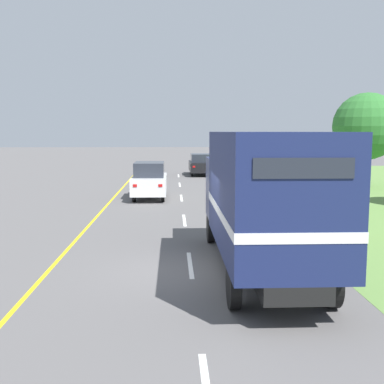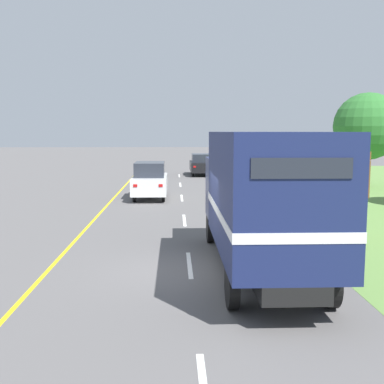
{
  "view_description": "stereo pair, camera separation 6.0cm",
  "coord_description": "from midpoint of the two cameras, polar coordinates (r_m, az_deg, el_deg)",
  "views": [
    {
      "loc": [
        -0.46,
        -12.08,
        3.59
      ],
      "look_at": [
        0.3,
        6.88,
        1.2
      ],
      "focal_mm": 45.0,
      "sensor_mm": 36.0,
      "label": 1
    },
    {
      "loc": [
        -0.4,
        -12.08,
        3.59
      ],
      "look_at": [
        0.3,
        6.88,
        1.2
      ],
      "focal_mm": 45.0,
      "sensor_mm": 36.0,
      "label": 2
    }
  ],
  "objects": [
    {
      "name": "horse_trailer_truck",
      "position": [
        12.11,
        8.39,
        -0.48
      ],
      "size": [
        2.36,
        8.01,
        3.58
      ],
      "color": "black",
      "rests_on": "ground"
    },
    {
      "name": "edge_line_yellow",
      "position": [
        22.9,
        -10.3,
        -1.95
      ],
      "size": [
        0.12,
        54.75,
        0.01
      ],
      "primitive_type": "cube",
      "color": "yellow",
      "rests_on": "ground"
    },
    {
      "name": "ground_plane",
      "position": [
        12.61,
        -0.08,
        -9.36
      ],
      "size": [
        200.0,
        200.0,
        0.0
      ],
      "primitive_type": "plane",
      "color": "#5B5959"
    },
    {
      "name": "highway_sign",
      "position": [
        18.09,
        17.36,
        1.22
      ],
      "size": [
        2.16,
        0.09,
        2.88
      ],
      "color": "#9E9EA3",
      "rests_on": "ground"
    },
    {
      "name": "centre_dash_far",
      "position": [
        32.71,
        -1.35,
        0.88
      ],
      "size": [
        0.12,
        2.6,
        0.01
      ],
      "primitive_type": "cube",
      "color": "white",
      "rests_on": "ground"
    },
    {
      "name": "centre_dash_mid_a",
      "position": [
        19.64,
        -0.83,
        -3.35
      ],
      "size": [
        0.12,
        2.6,
        0.01
      ],
      "primitive_type": "cube",
      "color": "white",
      "rests_on": "ground"
    },
    {
      "name": "lead_car_black_ahead",
      "position": [
        39.86,
        1.13,
        3.32
      ],
      "size": [
        1.8,
        4.54,
        1.77
      ],
      "color": "black",
      "rests_on": "ground"
    },
    {
      "name": "roadside_tree_mid",
      "position": [
        33.02,
        20.13,
        7.29
      ],
      "size": [
        4.29,
        4.29,
        6.06
      ],
      "color": "#4C3823",
      "rests_on": "ground"
    },
    {
      "name": "delineator_post",
      "position": [
        16.04,
        14.41,
        -4.14
      ],
      "size": [
        0.08,
        0.08,
        0.95
      ],
      "color": "white",
      "rests_on": "ground"
    },
    {
      "name": "centre_dash_near",
      "position": [
        13.21,
        -0.17,
        -8.58
      ],
      "size": [
        0.12,
        2.6,
        0.01
      ],
      "primitive_type": "cube",
      "color": "white",
      "rests_on": "ground"
    },
    {
      "name": "centre_dash_farthest",
      "position": [
        39.27,
        -1.48,
        1.94
      ],
      "size": [
        0.12,
        2.6,
        0.01
      ],
      "primitive_type": "cube",
      "color": "white",
      "rests_on": "ground"
    },
    {
      "name": "centre_dash_mid_b",
      "position": [
        26.16,
        -1.15,
        -0.7
      ],
      "size": [
        0.12,
        2.6,
        0.01
      ],
      "primitive_type": "cube",
      "color": "white",
      "rests_on": "ground"
    },
    {
      "name": "lead_car_white",
      "position": [
        25.96,
        -4.93,
        1.4
      ],
      "size": [
        1.8,
        4.19,
        1.96
      ],
      "color": "black",
      "rests_on": "ground"
    }
  ]
}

